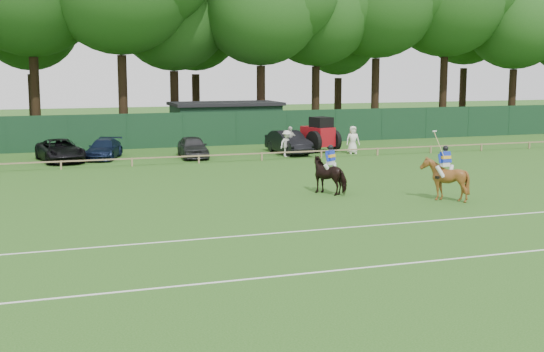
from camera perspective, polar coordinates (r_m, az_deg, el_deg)
name	(u,v)px	position (r m, az deg, el deg)	size (l,w,h in m)	color
ground	(286,226)	(26.73, 1.09, -3.94)	(160.00, 160.00, 0.00)	#1E4C14
horse_dark	(330,175)	(33.44, 4.60, 0.06)	(0.92, 2.01, 1.70)	black
horse_chestnut	(444,179)	(32.44, 13.37, -0.23)	(1.53, 1.72, 1.89)	brown
suv_black	(60,150)	(46.36, -16.27, 1.94)	(2.28, 4.94, 1.37)	black
sedan_navy	(104,149)	(47.07, -13.04, 2.07)	(1.74, 4.27, 1.24)	#121D39
hatch_grey	(193,147)	(46.66, -6.23, 2.28)	(1.64, 4.08, 1.39)	#303133
estate_black	(289,142)	(48.59, 1.31, 2.66)	(1.61, 4.61, 1.52)	black
spectator_left	(287,144)	(46.94, 1.17, 2.56)	(1.10, 0.63, 1.70)	beige
spectator_mid	(290,141)	(47.87, 1.40, 2.79)	(1.11, 0.46, 1.89)	beige
spectator_right	(353,140)	(48.80, 6.36, 2.83)	(0.91, 0.59, 1.85)	white
rider_dark	(331,159)	(33.33, 4.63, 1.34)	(0.85, 0.65, 1.41)	silver
rider_chestnut	(445,160)	(32.32, 13.43, 1.20)	(0.94, 0.57, 2.05)	silver
pitch_lines	(323,248)	(23.56, 4.03, -5.66)	(60.00, 5.10, 0.01)	silver
pitch_rail	(182,157)	(43.76, -7.04, 1.52)	(62.10, 0.10, 0.50)	#997F5B
perimeter_fence	(156,131)	(52.47, -9.12, 3.53)	(92.08, 0.08, 2.50)	#14351E
utility_shed	(226,122)	(56.67, -3.66, 4.29)	(8.40, 4.40, 3.04)	#14331E
tree_row	(163,137)	(60.77, -8.55, 3.05)	(96.00, 12.00, 21.00)	#26561C
tractor	(319,135)	(49.93, 3.71, 3.22)	(2.51, 3.19, 2.37)	maroon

